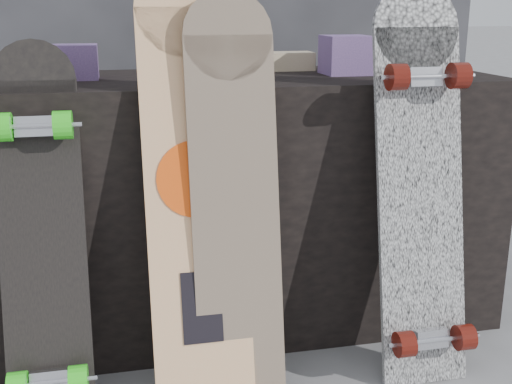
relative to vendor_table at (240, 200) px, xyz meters
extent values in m
cube|color=black|center=(0.00, 0.00, 0.00)|extent=(1.60, 0.60, 0.80)
cube|color=#523C7A|center=(-0.51, 0.03, 0.45)|extent=(0.18, 0.12, 0.10)
cube|color=#523C7A|center=(0.34, -0.01, 0.46)|extent=(0.14, 0.14, 0.12)
cube|color=#D1B78C|center=(0.17, 0.16, 0.43)|extent=(0.22, 0.10, 0.06)
cube|color=beige|center=(-0.19, -0.40, 0.10)|extent=(0.26, 0.26, 1.01)
cylinder|color=beige|center=(-0.19, -0.28, 0.61)|extent=(0.26, 0.08, 0.26)
cylinder|color=#FF5310|center=(-0.19, -0.39, 0.19)|extent=(0.20, 0.05, 0.19)
cube|color=black|center=(-0.19, -0.47, -0.14)|extent=(0.10, 0.05, 0.18)
cube|color=tan|center=(-0.09, -0.43, 0.07)|extent=(0.23, 0.20, 0.94)
cylinder|color=tan|center=(-0.09, -0.34, 0.54)|extent=(0.23, 0.06, 0.23)
cube|color=white|center=(0.42, -0.43, 0.08)|extent=(0.24, 0.22, 0.96)
cylinder|color=white|center=(0.42, -0.33, 0.55)|extent=(0.24, 0.07, 0.24)
cube|color=silver|center=(0.42, -0.54, -0.26)|extent=(0.09, 0.04, 0.06)
cylinder|color=#4E110B|center=(0.33, -0.56, -0.25)|extent=(0.05, 0.07, 0.07)
cylinder|color=#4E110B|center=(0.51, -0.56, -0.25)|extent=(0.04, 0.07, 0.07)
cube|color=silver|center=(0.42, -0.40, 0.43)|extent=(0.09, 0.04, 0.06)
cylinder|color=#4E110B|center=(0.33, -0.42, 0.43)|extent=(0.05, 0.07, 0.07)
cylinder|color=#4E110B|center=(0.51, -0.42, 0.43)|extent=(0.04, 0.07, 0.07)
cube|color=black|center=(-0.58, -0.38, 0.01)|extent=(0.21, 0.26, 0.83)
cylinder|color=black|center=(-0.58, -0.26, 0.43)|extent=(0.21, 0.08, 0.21)
cube|color=silver|center=(-0.58, -0.51, -0.27)|extent=(0.09, 0.04, 0.06)
cylinder|color=#30E21F|center=(-0.51, -0.53, -0.27)|extent=(0.04, 0.07, 0.07)
cube|color=silver|center=(-0.58, -0.33, 0.32)|extent=(0.09, 0.04, 0.06)
cylinder|color=#30E21F|center=(-0.65, -0.35, 0.33)|extent=(0.04, 0.07, 0.07)
cylinder|color=#30E21F|center=(-0.51, -0.35, 0.33)|extent=(0.04, 0.07, 0.07)
camera|label=1|loc=(-0.38, -1.96, 0.61)|focal=45.00mm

